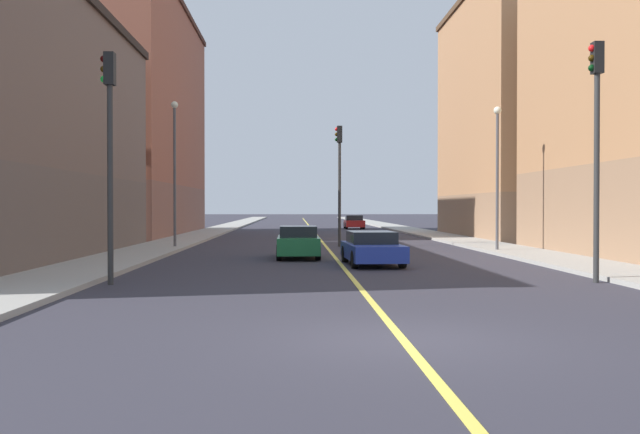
{
  "coord_description": "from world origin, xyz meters",
  "views": [
    {
      "loc": [
        -1.77,
        -11.35,
        2.16
      ],
      "look_at": [
        0.02,
        36.15,
        1.49
      ],
      "focal_mm": 39.33,
      "sensor_mm": 36.0,
      "label": 1
    }
  ],
  "objects_px": {
    "traffic_light_left_near": "(596,129)",
    "street_lamp_left_near": "(497,162)",
    "car_blue": "(372,248)",
    "car_red": "(354,222)",
    "building_right_midblock": "(131,120)",
    "street_lamp_right_near": "(175,159)",
    "traffic_light_right_near": "(109,136)",
    "traffic_light_median_far": "(339,169)",
    "car_green": "(298,242)",
    "building_left_mid": "(521,116)"
  },
  "relations": [
    {
      "from": "car_green",
      "to": "car_red",
      "type": "height_order",
      "value": "car_green"
    },
    {
      "from": "building_right_midblock",
      "to": "street_lamp_right_near",
      "type": "relative_size",
      "value": 3.41
    },
    {
      "from": "traffic_light_median_far",
      "to": "car_blue",
      "type": "height_order",
      "value": "traffic_light_median_far"
    },
    {
      "from": "building_right_midblock",
      "to": "car_blue",
      "type": "bearing_deg",
      "value": -61.54
    },
    {
      "from": "street_lamp_left_near",
      "to": "street_lamp_right_near",
      "type": "xyz_separation_m",
      "value": [
        -15.74,
        3.35,
        0.35
      ]
    },
    {
      "from": "building_right_midblock",
      "to": "street_lamp_left_near",
      "type": "distance_m",
      "value": 31.5
    },
    {
      "from": "traffic_light_right_near",
      "to": "traffic_light_median_far",
      "type": "relative_size",
      "value": 0.98
    },
    {
      "from": "building_left_mid",
      "to": "building_right_midblock",
      "type": "xyz_separation_m",
      "value": [
        -28.7,
        5.5,
        0.33
      ]
    },
    {
      "from": "building_right_midblock",
      "to": "street_lamp_right_near",
      "type": "bearing_deg",
      "value": -70.67
    },
    {
      "from": "car_green",
      "to": "car_red",
      "type": "distance_m",
      "value": 40.09
    },
    {
      "from": "traffic_light_right_near",
      "to": "traffic_light_left_near",
      "type": "bearing_deg",
      "value": 0.0
    },
    {
      "from": "street_lamp_left_near",
      "to": "traffic_light_median_far",
      "type": "bearing_deg",
      "value": 143.37
    },
    {
      "from": "street_lamp_right_near",
      "to": "car_red",
      "type": "xyz_separation_m",
      "value": [
        12.09,
        33.07,
        -3.98
      ]
    },
    {
      "from": "car_red",
      "to": "building_right_midblock",
      "type": "bearing_deg",
      "value": -141.87
    },
    {
      "from": "traffic_light_right_near",
      "to": "street_lamp_left_near",
      "type": "bearing_deg",
      "value": 41.7
    },
    {
      "from": "building_left_mid",
      "to": "car_red",
      "type": "distance_m",
      "value": 23.85
    },
    {
      "from": "traffic_light_median_far",
      "to": "car_red",
      "type": "height_order",
      "value": "traffic_light_median_far"
    },
    {
      "from": "traffic_light_median_far",
      "to": "car_green",
      "type": "relative_size",
      "value": 1.61
    },
    {
      "from": "street_lamp_left_near",
      "to": "car_red",
      "type": "bearing_deg",
      "value": 95.72
    },
    {
      "from": "car_green",
      "to": "car_red",
      "type": "xyz_separation_m",
      "value": [
        5.8,
        39.67,
        -0.03
      ]
    },
    {
      "from": "traffic_light_left_near",
      "to": "car_red",
      "type": "distance_m",
      "value": 49.78
    },
    {
      "from": "traffic_light_right_near",
      "to": "building_left_mid",
      "type": "bearing_deg",
      "value": 54.24
    },
    {
      "from": "car_green",
      "to": "building_left_mid",
      "type": "bearing_deg",
      "value": 50.88
    },
    {
      "from": "building_left_mid",
      "to": "car_red",
      "type": "relative_size",
      "value": 4.6
    },
    {
      "from": "street_lamp_left_near",
      "to": "traffic_light_left_near",
      "type": "bearing_deg",
      "value": -94.41
    },
    {
      "from": "street_lamp_right_near",
      "to": "car_blue",
      "type": "bearing_deg",
      "value": -48.28
    },
    {
      "from": "traffic_light_median_far",
      "to": "car_red",
      "type": "distance_m",
      "value": 31.5
    },
    {
      "from": "traffic_light_right_near",
      "to": "street_lamp_right_near",
      "type": "relative_size",
      "value": 0.87
    },
    {
      "from": "building_right_midblock",
      "to": "traffic_light_right_near",
      "type": "relative_size",
      "value": 3.92
    },
    {
      "from": "traffic_light_left_near",
      "to": "street_lamp_left_near",
      "type": "relative_size",
      "value": 1.01
    },
    {
      "from": "building_right_midblock",
      "to": "car_red",
      "type": "relative_size",
      "value": 6.41
    },
    {
      "from": "traffic_light_right_near",
      "to": "street_lamp_right_near",
      "type": "xyz_separation_m",
      "value": [
        -0.98,
        16.5,
        0.49
      ]
    },
    {
      "from": "car_red",
      "to": "street_lamp_left_near",
      "type": "bearing_deg",
      "value": -84.28
    },
    {
      "from": "building_right_midblock",
      "to": "traffic_light_median_far",
      "type": "xyz_separation_m",
      "value": [
        15.07,
        -16.52,
        -4.71
      ]
    },
    {
      "from": "traffic_light_right_near",
      "to": "traffic_light_median_far",
      "type": "bearing_deg",
      "value": 67.63
    },
    {
      "from": "building_right_midblock",
      "to": "traffic_light_left_near",
      "type": "bearing_deg",
      "value": -58.78
    },
    {
      "from": "traffic_light_right_near",
      "to": "car_blue",
      "type": "height_order",
      "value": "traffic_light_right_near"
    },
    {
      "from": "building_right_midblock",
      "to": "street_lamp_right_near",
      "type": "height_order",
      "value": "building_right_midblock"
    },
    {
      "from": "traffic_light_left_near",
      "to": "traffic_light_right_near",
      "type": "distance_m",
      "value": 13.74
    },
    {
      "from": "traffic_light_left_near",
      "to": "car_red",
      "type": "height_order",
      "value": "traffic_light_left_near"
    },
    {
      "from": "building_left_mid",
      "to": "car_green",
      "type": "height_order",
      "value": "building_left_mid"
    },
    {
      "from": "car_red",
      "to": "car_green",
      "type": "bearing_deg",
      "value": -98.32
    },
    {
      "from": "traffic_light_median_far",
      "to": "car_blue",
      "type": "relative_size",
      "value": 1.43
    },
    {
      "from": "car_blue",
      "to": "car_red",
      "type": "height_order",
      "value": "car_red"
    },
    {
      "from": "car_blue",
      "to": "street_lamp_right_near",
      "type": "bearing_deg",
      "value": 131.72
    },
    {
      "from": "car_red",
      "to": "traffic_light_right_near",
      "type": "bearing_deg",
      "value": -102.63
    },
    {
      "from": "traffic_light_median_far",
      "to": "car_blue",
      "type": "xyz_separation_m",
      "value": [
        0.44,
        -12.09,
        -3.6
      ]
    },
    {
      "from": "building_left_mid",
      "to": "street_lamp_left_near",
      "type": "bearing_deg",
      "value": -111.64
    },
    {
      "from": "building_left_mid",
      "to": "traffic_light_median_far",
      "type": "bearing_deg",
      "value": -141.05
    },
    {
      "from": "traffic_light_left_near",
      "to": "street_lamp_left_near",
      "type": "bearing_deg",
      "value": 85.59
    }
  ]
}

